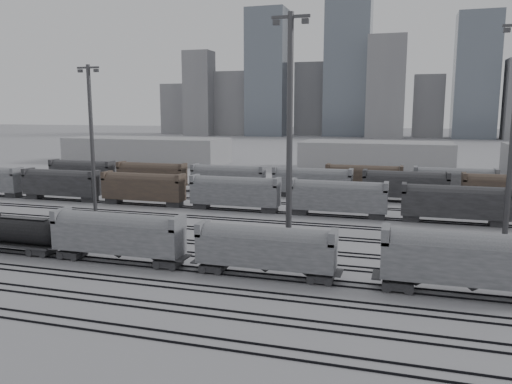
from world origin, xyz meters
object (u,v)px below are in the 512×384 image
(hopper_car_a, at_px, (118,233))
(hopper_car_b, at_px, (265,247))
(hopper_car_c, at_px, (475,259))
(light_mast_c, at_px, (290,128))

(hopper_car_a, height_order, hopper_car_b, hopper_car_a)
(hopper_car_b, bearing_deg, hopper_car_c, 0.00)
(hopper_car_c, xyz_separation_m, light_mast_c, (-19.12, 10.21, 10.89))
(hopper_car_c, height_order, light_mast_c, light_mast_c)
(hopper_car_b, distance_m, light_mast_c, 15.26)
(hopper_car_a, relative_size, hopper_car_b, 1.07)
(hopper_car_b, distance_m, hopper_car_c, 19.13)
(hopper_car_a, xyz_separation_m, hopper_car_b, (16.60, 0.00, -0.21))
(hopper_car_a, bearing_deg, hopper_car_b, 0.00)
(hopper_car_a, bearing_deg, hopper_car_c, 0.00)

